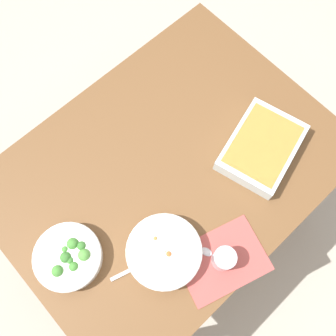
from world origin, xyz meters
TOP-DOWN VIEW (x-y plane):
  - ground_plane at (0.00, 0.00)m, footprint 6.00×6.00m
  - dining_table at (0.00, 0.00)m, footprint 1.20×0.90m
  - placemat at (-0.09, -0.35)m, footprint 0.33×0.27m
  - stew_bowl at (-0.21, -0.21)m, footprint 0.24×0.24m
  - broccoli_bowl at (-0.45, -0.01)m, footprint 0.22×0.22m
  - baking_dish at (0.29, -0.18)m, footprint 0.35×0.29m
  - drink_cup at (-0.09, -0.35)m, footprint 0.07×0.07m
  - spoon_by_stew at (-0.29, -0.19)m, footprint 0.17×0.07m
  - spoon_by_broccoli at (-0.43, -0.05)m, footprint 0.08×0.17m
  - spoon_spare at (-0.12, -0.26)m, footprint 0.08×0.17m

SIDE VIEW (x-z plane):
  - ground_plane at x=0.00m, z-range 0.00..0.00m
  - dining_table at x=0.00m, z-range 0.28..1.02m
  - placemat at x=-0.09m, z-range 0.74..0.74m
  - spoon_by_stew at x=-0.29m, z-range 0.74..0.75m
  - spoon_by_broccoli at x=-0.43m, z-range 0.74..0.75m
  - spoon_spare at x=-0.12m, z-range 0.74..0.75m
  - broccoli_bowl at x=-0.45m, z-range 0.74..0.80m
  - stew_bowl at x=-0.21m, z-range 0.74..0.80m
  - baking_dish at x=0.29m, z-range 0.74..0.80m
  - drink_cup at x=-0.09m, z-range 0.74..0.82m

